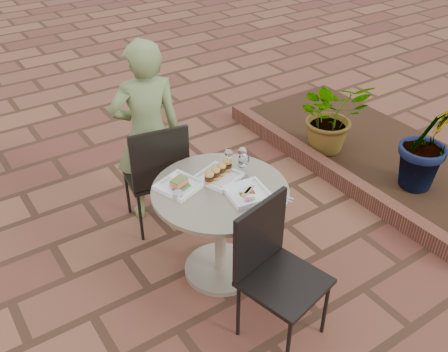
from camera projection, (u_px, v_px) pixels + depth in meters
ground at (200, 265)px, 3.68m from camera, size 60.00×60.00×0.00m
cafe_table at (220, 219)px, 3.37m from camera, size 0.90×0.90×0.73m
chair_far at (157, 169)px, 3.75m from camera, size 0.51×0.51×0.93m
chair_near at (273, 262)px, 2.93m from camera, size 0.53×0.53×0.93m
diner at (148, 134)px, 3.81m from camera, size 0.61×0.47×1.49m
plate_salmon at (179, 185)px, 3.23m from camera, size 0.32×0.32×0.07m
plate_sliders at (219, 174)px, 3.31m from camera, size 0.32×0.32×0.16m
plate_tuna at (247, 193)px, 3.17m from camera, size 0.29×0.29×0.03m
wine_glass_right at (244, 161)px, 3.27m from camera, size 0.08×0.08×0.18m
wine_glass_mid at (229, 154)px, 3.40m from camera, size 0.06×0.06×0.14m
wine_glass_far at (242, 153)px, 3.40m from camera, size 0.06×0.06×0.15m
steel_ramekin at (178, 195)px, 3.13m from camera, size 0.07×0.07×0.05m
cutlery_set at (278, 197)px, 3.16m from camera, size 0.16×0.22×0.00m
planter_curb at (330, 172)px, 4.59m from camera, size 0.12×3.00×0.15m
mulch_bed at (381, 154)px, 4.94m from camera, size 1.30×3.00×0.06m
potted_plant_a at (332, 115)px, 4.76m from camera, size 0.83×0.78×0.74m
potted_plant_b at (430, 140)px, 4.19m from camera, size 0.57×0.50×0.92m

